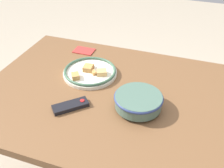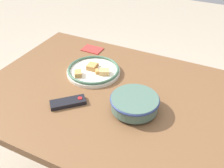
% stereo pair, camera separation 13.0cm
% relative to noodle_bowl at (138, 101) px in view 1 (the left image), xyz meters
% --- Properties ---
extents(dining_table, '(1.23, 0.94, 0.77)m').
position_rel_noodle_bowl_xyz_m(dining_table, '(0.19, -0.06, -0.13)').
color(dining_table, brown).
rests_on(dining_table, ground_plane).
extents(noodle_bowl, '(0.22, 0.22, 0.07)m').
position_rel_noodle_bowl_xyz_m(noodle_bowl, '(0.00, 0.00, 0.00)').
color(noodle_bowl, '#4C6B5B').
rests_on(noodle_bowl, dining_table).
extents(food_plate, '(0.29, 0.29, 0.05)m').
position_rel_noodle_bowl_xyz_m(food_plate, '(0.32, -0.18, -0.03)').
color(food_plate, silver).
rests_on(food_plate, dining_table).
extents(tv_remote, '(0.16, 0.16, 0.02)m').
position_rel_noodle_bowl_xyz_m(tv_remote, '(0.29, 0.10, -0.03)').
color(tv_remote, black).
rests_on(tv_remote, dining_table).
extents(folded_napkin, '(0.12, 0.09, 0.01)m').
position_rel_noodle_bowl_xyz_m(folded_napkin, '(0.46, -0.41, -0.04)').
color(folded_napkin, '#B2332D').
rests_on(folded_napkin, dining_table).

